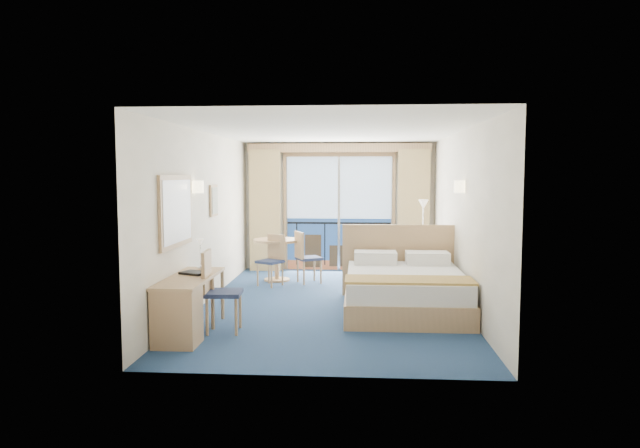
{
  "coord_description": "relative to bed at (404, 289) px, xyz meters",
  "views": [
    {
      "loc": [
        0.43,
        -8.83,
        2.03
      ],
      "look_at": [
        -0.19,
        0.2,
        1.24
      ],
      "focal_mm": 32.0,
      "sensor_mm": 36.0,
      "label": 1
    }
  ],
  "objects": [
    {
      "name": "floor",
      "position": [
        -1.11,
        0.39,
        -0.34
      ],
      "size": [
        6.5,
        6.5,
        0.0
      ],
      "primitive_type": "plane",
      "color": "navy",
      "rests_on": "ground"
    },
    {
      "name": "room_walls",
      "position": [
        -1.11,
        0.39,
        1.44
      ],
      "size": [
        4.04,
        6.54,
        2.72
      ],
      "color": "beige",
      "rests_on": "ground"
    },
    {
      "name": "balcony_door",
      "position": [
        -1.12,
        3.61,
        0.81
      ],
      "size": [
        2.36,
        0.03,
        2.52
      ],
      "color": "navy",
      "rests_on": "room_walls"
    },
    {
      "name": "curtain_left",
      "position": [
        -2.66,
        3.46,
        0.94
      ],
      "size": [
        0.65,
        0.22,
        2.55
      ],
      "primitive_type": "cube",
      "color": "tan",
      "rests_on": "room_walls"
    },
    {
      "name": "curtain_right",
      "position": [
        0.44,
        3.46,
        0.94
      ],
      "size": [
        0.65,
        0.22,
        2.55
      ],
      "primitive_type": "cube",
      "color": "tan",
      "rests_on": "room_walls"
    },
    {
      "name": "pelmet",
      "position": [
        -1.11,
        3.49,
        2.24
      ],
      "size": [
        3.8,
        0.25,
        0.18
      ],
      "primitive_type": "cube",
      "color": "tan",
      "rests_on": "room_walls"
    },
    {
      "name": "mirror",
      "position": [
        -3.08,
        -1.11,
        1.21
      ],
      "size": [
        0.05,
        1.25,
        0.95
      ],
      "color": "tan",
      "rests_on": "room_walls"
    },
    {
      "name": "wall_print",
      "position": [
        -3.08,
        0.84,
        1.26
      ],
      "size": [
        0.04,
        0.42,
        0.52
      ],
      "color": "tan",
      "rests_on": "room_walls"
    },
    {
      "name": "sconce_left",
      "position": [
        -3.05,
        -0.21,
        1.51
      ],
      "size": [
        0.18,
        0.18,
        0.18
      ],
      "primitive_type": "cylinder",
      "color": "#FFEBB2",
      "rests_on": "room_walls"
    },
    {
      "name": "sconce_right",
      "position": [
        0.83,
        0.24,
        1.51
      ],
      "size": [
        0.18,
        0.18,
        0.18
      ],
      "primitive_type": "cylinder",
      "color": "#FFEBB2",
      "rests_on": "room_walls"
    },
    {
      "name": "bed",
      "position": [
        0.0,
        0.0,
        0.0
      ],
      "size": [
        1.91,
        2.27,
        1.2
      ],
      "color": "tan",
      "rests_on": "ground"
    },
    {
      "name": "nightstand",
      "position": [
        0.65,
        1.55,
        -0.05
      ],
      "size": [
        0.43,
        0.41,
        0.57
      ],
      "primitive_type": "cube",
      "color": "#A68158",
      "rests_on": "ground"
    },
    {
      "name": "phone",
      "position": [
        0.7,
        1.55,
        0.27
      ],
      "size": [
        0.18,
        0.15,
        0.07
      ],
      "primitive_type": "cube",
      "rotation": [
        0.0,
        0.0,
        -0.21
      ],
      "color": "white",
      "rests_on": "nightstand"
    },
    {
      "name": "armchair",
      "position": [
        0.35,
        2.0,
        -0.0
      ],
      "size": [
        0.89,
        0.9,
        0.67
      ],
      "primitive_type": "imported",
      "rotation": [
        0.0,
        0.0,
        3.42
      ],
      "color": "#454854",
      "rests_on": "ground"
    },
    {
      "name": "floor_lamp",
      "position": [
        0.57,
        2.73,
        0.83
      ],
      "size": [
        0.21,
        0.21,
        1.54
      ],
      "color": "silver",
      "rests_on": "ground"
    },
    {
      "name": "desk",
      "position": [
        -2.83,
        -1.81,
        0.07
      ],
      "size": [
        0.54,
        1.56,
        0.73
      ],
      "color": "tan",
      "rests_on": "ground"
    },
    {
      "name": "desk_chair",
      "position": [
        -2.51,
        -1.31,
        0.26
      ],
      "size": [
        0.49,
        0.48,
        1.06
      ],
      "rotation": [
        0.0,
        0.0,
        1.64
      ],
      "color": "#1F2A4A",
      "rests_on": "ground"
    },
    {
      "name": "folder",
      "position": [
        -2.83,
        -1.19,
        0.41
      ],
      "size": [
        0.4,
        0.35,
        0.03
      ],
      "primitive_type": "cube",
      "rotation": [
        0.0,
        0.0,
        -0.4
      ],
      "color": "black",
      "rests_on": "desk"
    },
    {
      "name": "desk_lamp",
      "position": [
        -2.85,
        -0.83,
        0.7
      ],
      "size": [
        0.11,
        0.11,
        0.4
      ],
      "color": "silver",
      "rests_on": "desk"
    },
    {
      "name": "round_table",
      "position": [
        -2.25,
        2.28,
        0.27
      ],
      "size": [
        0.89,
        0.89,
        0.8
      ],
      "color": "tan",
      "rests_on": "ground"
    },
    {
      "name": "table_chair_a",
      "position": [
        -1.69,
        2.06,
        0.21
      ],
      "size": [
        0.56,
        0.56,
        0.97
      ],
      "rotation": [
        0.0,
        0.0,
        2.02
      ],
      "color": "#1F2A4A",
      "rests_on": "ground"
    },
    {
      "name": "table_chair_b",
      "position": [
        -2.26,
        1.84,
        0.19
      ],
      "size": [
        0.55,
        0.55,
        0.93
      ],
      "rotation": [
        0.0,
        0.0,
        -0.53
      ],
      "color": "#1F2A4A",
      "rests_on": "ground"
    }
  ]
}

